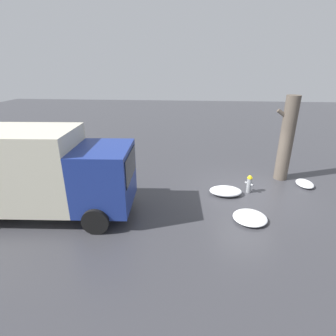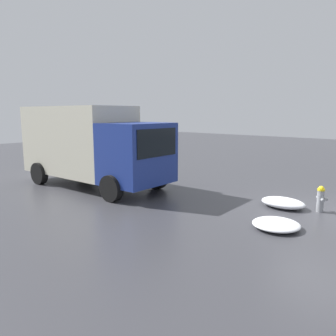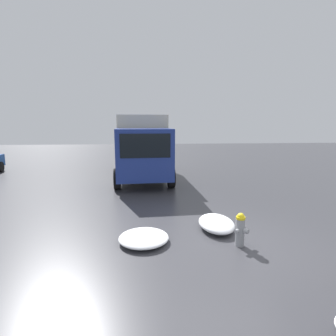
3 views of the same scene
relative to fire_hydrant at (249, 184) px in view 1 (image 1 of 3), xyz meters
name	(u,v)px [view 1 (image 1 of 3)]	position (x,y,z in m)	size (l,w,h in m)	color
ground_plane	(248,192)	(0.00, 0.00, -0.41)	(60.00, 60.00, 0.00)	#38383D
fire_hydrant	(249,184)	(0.00, 0.00, 0.00)	(0.36, 0.36, 0.80)	gray
tree_trunk	(286,139)	(-1.84, -1.65, 1.58)	(0.94, 0.62, 3.95)	brown
delivery_truck	(33,170)	(8.12, 2.35, 1.31)	(6.79, 2.90, 3.19)	navy
snow_pile_by_hydrant	(226,191)	(1.02, 0.28, -0.26)	(1.36, 0.93, 0.31)	white
snow_pile_curbside	(305,184)	(-2.70, -0.87, -0.30)	(0.73, 1.00, 0.22)	white
snow_pile_by_tree	(250,218)	(0.39, 2.23, -0.30)	(1.20, 1.20, 0.21)	white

